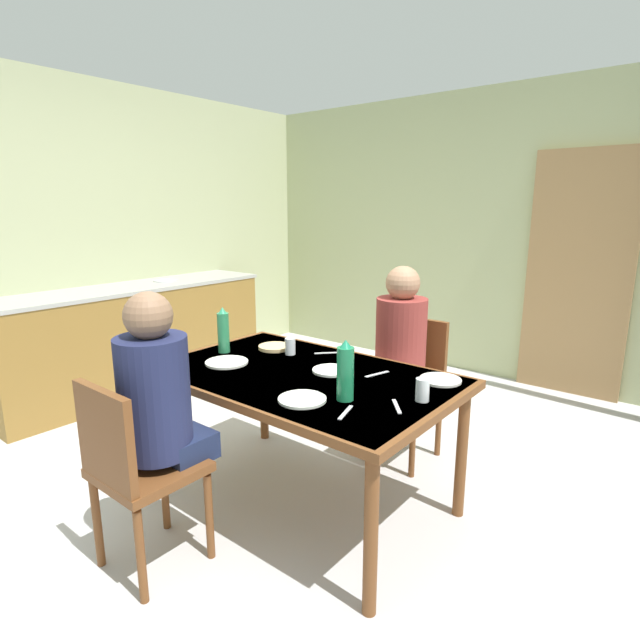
{
  "coord_description": "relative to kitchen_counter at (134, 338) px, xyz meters",
  "views": [
    {
      "loc": [
        1.94,
        -1.79,
        1.56
      ],
      "look_at": [
        0.35,
        0.18,
        0.98
      ],
      "focal_mm": 28.17,
      "sensor_mm": 36.0,
      "label": 1
    }
  ],
  "objects": [
    {
      "name": "wall_left",
      "position": [
        -0.33,
        0.25,
        0.83
      ],
      "size": [
        0.1,
        4.15,
        2.57
      ],
      "primitive_type": "cube",
      "color": "#A8AF83",
      "rests_on": "ground_plane"
    },
    {
      "name": "water_bottle_green_far",
      "position": [
        1.67,
        -0.41,
        0.4
      ],
      "size": [
        0.07,
        0.07,
        0.27
      ],
      "color": "#2A7C4D",
      "rests_on": "dining_table"
    },
    {
      "name": "wall_back",
      "position": [
        1.92,
        2.32,
        0.83
      ],
      "size": [
        4.7,
        0.1,
        2.57
      ],
      "primitive_type": "cube",
      "color": "#A6AF80",
      "rests_on": "ground_plane"
    },
    {
      "name": "cutlery_knife_far",
      "position": [
        2.74,
        -0.68,
        0.28
      ],
      "size": [
        0.06,
        0.15,
        0.0
      ],
      "primitive_type": "cube",
      "rotation": [
        0.0,
        0.0,
        5.01
      ],
      "color": "silver",
      "rests_on": "dining_table"
    },
    {
      "name": "door_wooden",
      "position": [
        2.95,
        2.24,
        0.55
      ],
      "size": [
        0.8,
        0.05,
        2.0
      ],
      "primitive_type": "cube",
      "color": "#987348",
      "rests_on": "ground_plane"
    },
    {
      "name": "drinking_glass_by_near_diner",
      "position": [
        2.92,
        -0.36,
        0.33
      ],
      "size": [
        0.06,
        0.06,
        0.1
      ],
      "primitive_type": "cylinder",
      "color": "silver",
      "rests_on": "dining_table"
    },
    {
      "name": "person_far_diner",
      "position": [
        2.43,
        0.29,
        0.33
      ],
      "size": [
        0.3,
        0.37,
        0.77
      ],
      "rotation": [
        0.0,
        0.0,
        3.14
      ],
      "color": "brown",
      "rests_on": "ground_plane"
    },
    {
      "name": "bread_plate_sliced",
      "position": [
        1.85,
        -0.18,
        0.29
      ],
      "size": [
        0.19,
        0.19,
        0.02
      ],
      "primitive_type": "cylinder",
      "color": "#DBB77A",
      "rests_on": "dining_table"
    },
    {
      "name": "dinner_plate_near_left",
      "position": [
        1.85,
        -0.54,
        0.28
      ],
      "size": [
        0.23,
        0.23,
        0.01
      ],
      "primitive_type": "cylinder",
      "color": "white",
      "rests_on": "dining_table"
    },
    {
      "name": "dinner_plate_near_right",
      "position": [
        2.87,
        -0.08,
        0.28
      ],
      "size": [
        0.2,
        0.2,
        0.01
      ],
      "primitive_type": "cylinder",
      "color": "white",
      "rests_on": "dining_table"
    },
    {
      "name": "kitchen_counter",
      "position": [
        0.0,
        0.0,
        0.0
      ],
      "size": [
        0.61,
        2.36,
        0.91
      ],
      "color": "olive",
      "rests_on": "ground_plane"
    },
    {
      "name": "water_bottle_green_near",
      "position": [
        2.65,
        -0.56,
        0.4
      ],
      "size": [
        0.08,
        0.08,
        0.27
      ],
      "color": "#1C7A4A",
      "rests_on": "dining_table"
    },
    {
      "name": "ground_plane",
      "position": [
        1.92,
        -0.45,
        -0.45
      ],
      "size": [
        7.2,
        7.2,
        0.0
      ],
      "primitive_type": "plane",
      "color": "#B6B4B5"
    },
    {
      "name": "drinking_glass_by_far_diner",
      "position": [
        2.0,
        -0.2,
        0.32
      ],
      "size": [
        0.06,
        0.06,
        0.09
      ],
      "primitive_type": "cylinder",
      "color": "silver",
      "rests_on": "dining_table"
    },
    {
      "name": "dinner_plate_far_center",
      "position": [
        2.51,
        -0.69,
        0.28
      ],
      "size": [
        0.21,
        0.21,
        0.01
      ],
      "primitive_type": "cylinder",
      "color": "white",
      "rests_on": "dining_table"
    },
    {
      "name": "cutlery_knife_near",
      "position": [
        2.58,
        -0.19,
        0.28
      ],
      "size": [
        0.06,
        0.15,
        0.0
      ],
      "primitive_type": "cube",
      "rotation": [
        0.0,
        0.0,
        1.28
      ],
      "color": "silver",
      "rests_on": "dining_table"
    },
    {
      "name": "chair_near_diner",
      "position": [
        2.06,
        -1.25,
        0.05
      ],
      "size": [
        0.4,
        0.4,
        0.87
      ],
      "color": "brown",
      "rests_on": "ground_plane"
    },
    {
      "name": "dinner_plate_far_side",
      "position": [
        2.37,
        -0.3,
        0.28
      ],
      "size": [
        0.2,
        0.2,
        0.01
      ],
      "primitive_type": "cylinder",
      "color": "white",
      "rests_on": "dining_table"
    },
    {
      "name": "person_near_diner",
      "position": [
        2.06,
        -1.11,
        0.33
      ],
      "size": [
        0.3,
        0.37,
        0.77
      ],
      "color": "#1A2444",
      "rests_on": "ground_plane"
    },
    {
      "name": "cutlery_fork_far",
      "position": [
        2.87,
        -0.49,
        0.28
      ],
      "size": [
        0.11,
        0.12,
        0.0
      ],
      "primitive_type": "cube",
      "rotation": [
        0.0,
        0.0,
        5.41
      ],
      "color": "silver",
      "rests_on": "dining_table"
    },
    {
      "name": "chair_far_diner",
      "position": [
        2.43,
        0.43,
        0.05
      ],
      "size": [
        0.4,
        0.4,
        0.87
      ],
      "rotation": [
        0.0,
        0.0,
        3.14
      ],
      "color": "brown",
      "rests_on": "ground_plane"
    },
    {
      "name": "dining_table",
      "position": [
        2.27,
        -0.41,
        0.21
      ],
      "size": [
        1.54,
        0.97,
        0.73
      ],
      "color": "brown",
      "rests_on": "ground_plane"
    },
    {
      "name": "cutlery_fork_near",
      "position": [
        2.15,
        -0.05,
        0.28
      ],
      "size": [
        0.11,
        0.12,
        0.0
      ],
      "primitive_type": "cube",
      "rotation": [
        0.0,
        0.0,
        0.82
      ],
      "color": "silver",
      "rests_on": "dining_table"
    }
  ]
}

